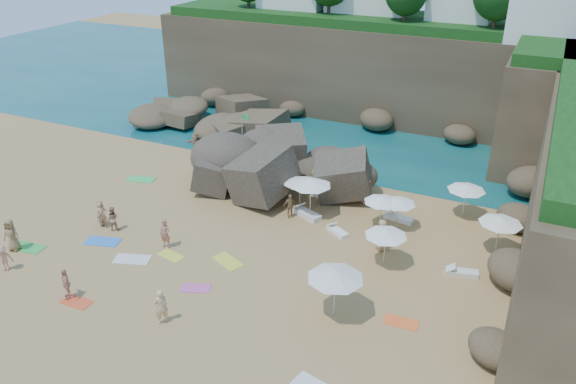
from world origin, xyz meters
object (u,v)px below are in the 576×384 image
at_px(person_stand_0, 102,215).
at_px(person_stand_6, 161,306).
at_px(parasol_1, 311,182).
at_px(person_stand_5, 196,144).
at_px(person_stand_3, 290,206).
at_px(person_stand_1, 112,219).
at_px(parasol_2, 399,201).
at_px(rock_outcrop, 290,184).
at_px(lounger_0, 354,188).
at_px(parasol_0, 272,150).
at_px(person_stand_2, 365,191).
at_px(person_stand_4, 382,235).
at_px(flag_pole, 244,130).

xyz_separation_m(person_stand_0, person_stand_6, (8.43, -5.55, 0.08)).
height_order(parasol_1, person_stand_0, parasol_1).
bearing_deg(parasol_1, person_stand_5, 157.13).
xyz_separation_m(parasol_1, person_stand_3, (-1.00, -0.79, -1.44)).
bearing_deg(person_stand_5, person_stand_1, -70.70).
distance_m(parasol_2, person_stand_0, 17.43).
bearing_deg(rock_outcrop, person_stand_5, 169.84).
bearing_deg(parasol_2, person_stand_6, -119.54).
xyz_separation_m(lounger_0, person_stand_0, (-11.85, -11.07, 0.66)).
relative_size(parasol_0, person_stand_1, 1.65).
relative_size(person_stand_1, person_stand_6, 0.86).
relative_size(person_stand_2, person_stand_6, 1.03).
distance_m(person_stand_5, person_stand_6, 19.60).
bearing_deg(person_stand_0, person_stand_2, -14.69).
relative_size(person_stand_5, person_stand_6, 1.04).
relative_size(person_stand_4, person_stand_6, 1.05).
relative_size(flag_pole, lounger_0, 2.05).
relative_size(parasol_2, person_stand_1, 1.35).
distance_m(rock_outcrop, person_stand_0, 12.57).
xyz_separation_m(person_stand_2, person_stand_3, (-3.56, -3.64, -0.14)).
relative_size(flag_pole, person_stand_4, 2.00).
distance_m(person_stand_0, person_stand_6, 10.10).
bearing_deg(parasol_1, person_stand_3, -141.58).
distance_m(parasol_1, person_stand_4, 5.66).
xyz_separation_m(flag_pole, person_stand_2, (10.38, -2.84, -1.46)).
distance_m(flag_pole, lounger_0, 9.52).
distance_m(person_stand_1, person_stand_5, 11.72).
bearing_deg(flag_pole, rock_outcrop, -25.63).
bearing_deg(parasol_0, parasol_1, -39.58).
relative_size(parasol_0, person_stand_6, 1.42).
relative_size(rock_outcrop, parasol_2, 4.43).
xyz_separation_m(person_stand_1, person_stand_4, (14.84, 4.65, 0.17)).
bearing_deg(person_stand_3, parasol_1, -9.20).
distance_m(parasol_2, person_stand_4, 2.86).
bearing_deg(flag_pole, person_stand_3, -43.51).
height_order(lounger_0, person_stand_4, person_stand_4).
relative_size(parasol_1, person_stand_3, 1.65).
bearing_deg(rock_outcrop, flag_pole, 154.37).
bearing_deg(flag_pole, person_stand_1, -98.69).
bearing_deg(person_stand_6, person_stand_1, -92.83).
bearing_deg(person_stand_5, person_stand_2, 1.74).
height_order(parasol_0, person_stand_2, parasol_0).
height_order(person_stand_4, person_stand_5, person_stand_4).
bearing_deg(parasol_0, flag_pole, 149.28).
bearing_deg(person_stand_2, person_stand_5, 29.63).
bearing_deg(parasol_1, parasol_2, 7.69).
height_order(person_stand_0, person_stand_5, person_stand_5).
xyz_separation_m(parasol_0, person_stand_1, (-5.27, -10.34, -1.41)).
bearing_deg(parasol_2, person_stand_4, -92.53).
distance_m(rock_outcrop, parasol_1, 4.98).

